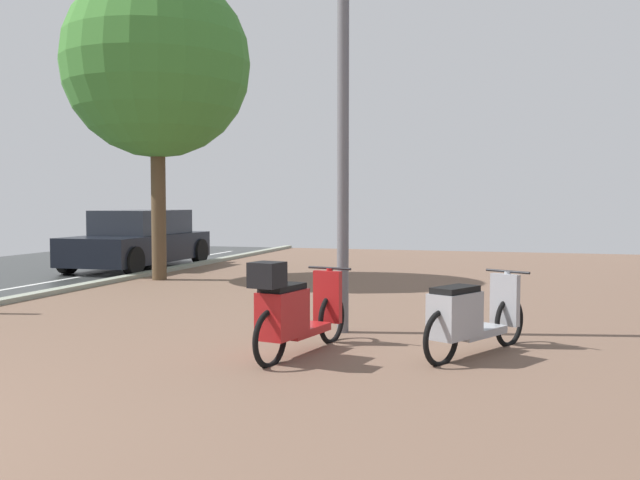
# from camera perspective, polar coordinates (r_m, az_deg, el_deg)

# --- Properties ---
(scooter_near) EXTENTS (0.68, 1.83, 1.02)m
(scooter_near) POSITION_cam_1_polar(r_m,az_deg,el_deg) (7.03, -2.25, -5.85)
(scooter_near) COLOR black
(scooter_near) RESTS_ON ground
(scooter_mid) EXTENTS (0.98, 1.65, 0.85)m
(scooter_mid) POSITION_cam_1_polar(r_m,az_deg,el_deg) (7.21, 12.06, -6.17)
(scooter_mid) COLOR black
(scooter_mid) RESTS_ON ground
(parked_car_far) EXTENTS (1.82, 4.15, 1.36)m
(parked_car_far) POSITION_cam_1_polar(r_m,az_deg,el_deg) (16.93, -14.53, -0.05)
(parked_car_far) COLOR black
(parked_car_far) RESTS_ON ground
(lamp_post) EXTENTS (0.20, 0.52, 6.38)m
(lamp_post) POSITION_cam_1_polar(r_m,az_deg,el_deg) (8.50, 1.91, 16.45)
(lamp_post) COLOR slate
(lamp_post) RESTS_ON ground
(street_tree) EXTENTS (3.69, 3.69, 6.12)m
(street_tree) POSITION_cam_1_polar(r_m,az_deg,el_deg) (14.51, -13.19, 13.79)
(street_tree) COLOR brown
(street_tree) RESTS_ON ground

